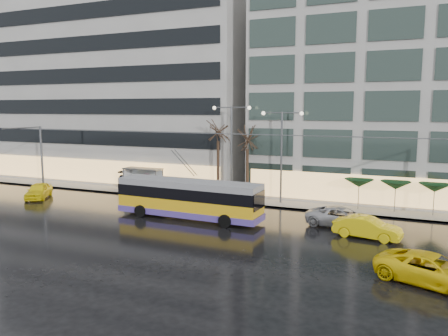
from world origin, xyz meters
The scene contains 22 objects.
ground centered at (0.00, 0.00, 0.00)m, with size 140.00×140.00×0.00m, color black.
sidewalk centered at (2.00, 14.00, 0.07)m, with size 80.00×10.00×0.15m, color gray.
kerb centered at (2.00, 9.05, 0.07)m, with size 80.00×0.10×0.15m, color slate.
building_left centered at (-16.00, 19.00, 11.15)m, with size 34.00×14.00×22.00m, color #9E9B97.
building_right centered at (19.00, 19.00, 12.65)m, with size 32.00×14.00×25.00m, color #9E9B97.
trolleybus centered at (1.52, 2.63, 1.54)m, with size 12.38×5.00×5.70m.
catenary centered at (1.00, 7.94, 4.25)m, with size 42.24×5.12×7.00m.
bus_shelter centered at (-8.38, 10.69, 1.96)m, with size 4.20×1.60×2.51m.
street_lamp_near centered at (2.00, 10.80, 5.99)m, with size 3.96×0.36×9.03m.
street_lamp_far centered at (7.00, 10.80, 5.71)m, with size 3.96×0.36×8.53m.
tree_a centered at (0.50, 11.00, 7.09)m, with size 3.20×3.20×8.40m.
tree_b centered at (3.50, 11.20, 6.40)m, with size 3.20×3.20×7.70m.
parasol_a centered at (14.00, 11.00, 2.45)m, with size 2.50×2.50×2.65m.
parasol_b centered at (17.00, 11.00, 2.45)m, with size 2.50×2.50×2.65m.
parasol_c centered at (20.00, 11.00, 2.45)m, with size 2.50×2.50×2.65m.
taxi_a centered at (-16.11, 4.04, 0.78)m, with size 1.83×4.55×1.55m, color yellow.
taxi_b centered at (15.46, 2.57, 0.75)m, with size 1.59×4.57×1.51m, color yellow.
taxi_c centered at (19.24, -4.59, 0.78)m, with size 2.58×5.60×1.56m, color yellow.
sedan_silver centered at (13.43, 4.89, 0.74)m, with size 2.47×5.35×1.49m, color #ADADB2.
pedestrian_a centered at (-6.87, 9.40, 1.59)m, with size 1.22×1.23×2.19m.
pedestrian_b centered at (-3.54, 10.10, 0.95)m, with size 0.98×0.95×1.60m.
pedestrian_c centered at (-10.81, 10.55, 1.26)m, with size 1.04×0.82×2.11m.
Camera 1 is at (17.69, -28.39, 8.95)m, focal length 35.00 mm.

